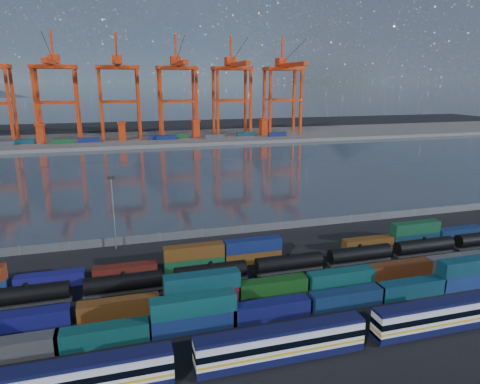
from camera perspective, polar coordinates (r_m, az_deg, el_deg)
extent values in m
plane|color=black|center=(81.59, 5.97, -11.95)|extent=(700.00, 700.00, 0.00)
plane|color=#303B46|center=(178.48, -6.69, 2.68)|extent=(700.00, 700.00, 0.00)
cube|color=#514F4C|center=(281.13, -10.29, 7.06)|extent=(700.00, 70.00, 2.00)
cone|color=#1E2630|center=(1691.21, -23.39, 20.99)|extent=(1100.00, 1100.00, 520.00)
cone|color=#1E2630|center=(1694.14, -8.81, 20.90)|extent=(1040.00, 1040.00, 460.00)
cone|color=#1E2630|center=(1788.49, 4.82, 19.37)|extent=(960.00, 960.00, 380.00)
cone|color=#1E2630|center=(1936.53, 15.00, 17.39)|extent=(840.00, 840.00, 300.00)
cube|color=silver|center=(57.60, -21.47, -22.23)|extent=(23.33, 2.80, 3.55)
cube|color=#0E1033|center=(56.45, -21.67, -20.59)|extent=(23.33, 2.52, 0.47)
cube|color=black|center=(57.38, -21.50, -21.93)|extent=(23.35, 2.88, 0.93)
cube|color=black|center=(58.61, -12.55, -23.67)|extent=(2.80, 1.87, 0.65)
cube|color=silver|center=(60.26, 5.52, -19.38)|extent=(23.33, 2.80, 3.55)
cube|color=#0E1033|center=(61.32, 5.48, -20.83)|extent=(23.33, 2.86, 1.12)
cube|color=#0E1033|center=(59.17, 5.57, -17.76)|extent=(23.33, 2.52, 0.47)
cube|color=gold|center=(60.68, 5.51, -19.96)|extent=(23.35, 2.88, 0.34)
cube|color=black|center=(60.05, 5.53, -19.08)|extent=(23.35, 2.88, 0.93)
cube|color=black|center=(59.60, -2.47, -22.56)|extent=(2.80, 1.87, 0.65)
cube|color=black|center=(64.61, 12.64, -19.66)|extent=(2.80, 1.87, 0.65)
cube|color=silver|center=(72.78, 25.61, -14.47)|extent=(23.33, 2.80, 3.55)
cube|color=#0E1033|center=(73.66, 25.44, -15.75)|extent=(23.33, 2.86, 1.12)
cube|color=#0E1033|center=(71.88, 25.78, -13.07)|extent=(23.33, 2.52, 0.47)
cube|color=gold|center=(73.13, 25.54, -14.99)|extent=(23.35, 2.88, 0.34)
cube|color=black|center=(72.61, 25.64, -14.22)|extent=(23.35, 2.88, 0.93)
cube|color=black|center=(69.24, 20.05, -17.71)|extent=(2.80, 1.87, 0.65)
cube|color=#3C3E41|center=(68.64, -28.49, -17.95)|extent=(12.74, 2.59, 2.76)
cube|color=#0C4241|center=(66.85, -17.78, -17.69)|extent=(12.74, 2.59, 2.76)
cube|color=navy|center=(67.38, -6.15, -16.74)|extent=(12.74, 2.59, 2.76)
cube|color=#0D4647|center=(65.99, -6.21, -14.69)|extent=(12.74, 2.59, 2.76)
cube|color=#101351|center=(70.09, 4.08, -15.36)|extent=(12.74, 2.59, 2.76)
cube|color=#0F284C|center=(75.34, 14.08, -13.53)|extent=(12.74, 2.59, 2.76)
cube|color=#0D3648|center=(81.81, 21.78, -11.83)|extent=(12.74, 2.59, 2.76)
cube|color=navy|center=(89.60, 28.21, -10.22)|extent=(12.74, 2.59, 2.76)
cube|color=#0D3646|center=(88.57, 28.43, -8.59)|extent=(12.74, 2.59, 2.76)
cube|color=#111159|center=(74.57, -26.66, -15.05)|extent=(12.68, 2.58, 2.75)
cube|color=#603613|center=(73.03, -15.81, -14.61)|extent=(12.68, 2.58, 2.75)
cube|color=maroon|center=(73.98, -5.03, -13.67)|extent=(12.68, 2.58, 2.75)
cube|color=#0D3D47|center=(72.73, -5.08, -11.76)|extent=(12.68, 2.58, 2.75)
cube|color=#114213|center=(76.95, 4.27, -12.48)|extent=(12.68, 2.58, 2.75)
cube|color=#0D4445|center=(82.22, 13.29, -11.01)|extent=(12.68, 2.58, 2.75)
cube|color=#522710|center=(88.78, 20.58, -9.61)|extent=(12.68, 2.58, 2.75)
cube|color=#45494B|center=(96.77, 26.86, -8.27)|extent=(12.68, 2.58, 2.75)
cube|color=navy|center=(86.48, -24.00, -10.68)|extent=(11.87, 2.41, 2.57)
cube|color=#501610|center=(85.42, -15.04, -10.18)|extent=(11.87, 2.41, 2.57)
cube|color=#134828|center=(86.40, -6.09, -9.45)|extent=(11.87, 2.41, 2.57)
cube|color=#5F3713|center=(85.40, -6.14, -7.87)|extent=(11.87, 2.41, 2.57)
cube|color=#5C3812|center=(89.06, 1.73, -8.61)|extent=(11.87, 2.41, 2.57)
cube|color=navy|center=(88.08, 1.74, -7.07)|extent=(11.87, 2.41, 2.57)
cube|color=#5C3712|center=(100.09, 16.69, -6.58)|extent=(11.87, 2.41, 2.57)
cube|color=#0B293C|center=(106.96, 22.24, -5.70)|extent=(11.87, 2.41, 2.57)
cube|color=#124526|center=(106.15, 22.37, -4.39)|extent=(11.87, 2.41, 2.57)
cube|color=#102450|center=(114.95, 27.20, -4.87)|extent=(11.87, 2.41, 2.57)
cylinder|color=black|center=(80.41, -26.58, -12.07)|extent=(13.24, 2.95, 2.95)
cylinder|color=black|center=(79.74, -26.71, -11.02)|extent=(0.81, 0.81, 0.51)
cube|color=black|center=(81.11, -26.45, -13.11)|extent=(13.75, 2.04, 0.41)
cube|color=black|center=(80.51, -23.13, -13.26)|extent=(2.55, 1.83, 0.61)
cylinder|color=black|center=(78.78, -15.24, -11.53)|extent=(13.24, 2.95, 2.95)
cylinder|color=black|center=(78.10, -15.32, -10.45)|extent=(0.81, 0.81, 0.51)
cube|color=black|center=(79.50, -15.16, -12.59)|extent=(13.75, 2.04, 0.41)
cube|color=black|center=(79.85, -18.51, -13.05)|extent=(2.55, 1.83, 0.61)
cube|color=black|center=(79.78, -11.77, -12.60)|extent=(2.55, 1.83, 0.61)
cylinder|color=black|center=(80.17, -3.92, -10.54)|extent=(13.24, 2.95, 2.95)
cylinder|color=black|center=(79.50, -3.94, -9.48)|extent=(0.81, 0.81, 0.51)
cube|color=black|center=(80.87, -3.90, -11.59)|extent=(13.75, 2.04, 0.41)
cube|color=black|center=(80.34, -7.17, -12.19)|extent=(2.55, 1.83, 0.61)
cube|color=black|center=(82.02, -0.71, -11.48)|extent=(2.55, 1.83, 0.61)
cylinder|color=black|center=(84.43, 6.55, -9.27)|extent=(13.24, 2.95, 2.95)
cylinder|color=black|center=(83.79, 6.58, -8.25)|extent=(0.81, 0.81, 0.51)
cube|color=black|center=(85.10, 6.51, -10.27)|extent=(13.75, 2.04, 0.41)
cube|color=black|center=(83.75, 3.55, -10.93)|extent=(2.55, 1.83, 0.61)
cube|color=black|center=(87.01, 9.34, -10.10)|extent=(2.55, 1.83, 0.61)
cylinder|color=black|center=(91.16, 15.67, -7.90)|extent=(13.24, 2.95, 2.95)
cylinder|color=black|center=(90.57, 15.74, -6.94)|extent=(0.81, 0.81, 0.51)
cube|color=black|center=(91.78, 15.60, -8.84)|extent=(13.75, 2.04, 0.41)
cube|color=black|center=(89.74, 13.05, -9.50)|extent=(2.55, 1.83, 0.61)
cube|color=black|center=(94.31, 17.99, -8.65)|extent=(2.55, 1.83, 0.61)
cylinder|color=black|center=(99.87, 23.33, -6.58)|extent=(13.24, 2.95, 2.95)
cylinder|color=black|center=(99.33, 23.42, -5.70)|extent=(0.81, 0.81, 0.51)
cube|color=black|center=(100.43, 23.24, -7.45)|extent=(13.75, 2.04, 0.41)
cube|color=black|center=(97.85, 21.11, -8.07)|extent=(2.55, 1.83, 0.61)
cube|color=black|center=(103.44, 25.20, -7.28)|extent=(2.55, 1.83, 0.61)
cube|color=black|center=(107.59, 27.77, -6.76)|extent=(2.55, 1.83, 0.61)
cube|color=#595B5E|center=(105.59, 0.30, -5.00)|extent=(160.00, 0.06, 2.00)
cylinder|color=slate|center=(104.08, -27.36, -6.93)|extent=(0.12, 0.12, 2.20)
cylinder|color=slate|center=(102.45, -21.86, -6.65)|extent=(0.12, 0.12, 2.20)
cylinder|color=slate|center=(101.77, -16.23, -6.30)|extent=(0.12, 0.12, 2.20)
cylinder|color=slate|center=(102.07, -10.59, -5.89)|extent=(0.12, 0.12, 2.20)
cylinder|color=slate|center=(103.35, -5.05, -5.44)|extent=(0.12, 0.12, 2.20)
cylinder|color=slate|center=(105.56, 0.30, -4.94)|extent=(0.12, 0.12, 2.20)
cylinder|color=slate|center=(108.65, 5.38, -4.44)|extent=(0.12, 0.12, 2.20)
cylinder|color=slate|center=(112.54, 10.14, -3.93)|extent=(0.12, 0.12, 2.20)
cylinder|color=slate|center=(117.17, 14.55, -3.43)|extent=(0.12, 0.12, 2.20)
cylinder|color=slate|center=(122.43, 18.60, -2.96)|extent=(0.12, 0.12, 2.20)
cylinder|color=slate|center=(128.26, 22.29, -2.52)|extent=(0.12, 0.12, 2.20)
cylinder|color=slate|center=(134.58, 25.65, -2.10)|extent=(0.12, 0.12, 2.20)
cylinder|color=slate|center=(141.33, 28.69, -1.72)|extent=(0.12, 0.12, 2.20)
cylinder|color=slate|center=(97.68, -16.51, -2.92)|extent=(0.36, 0.36, 16.00)
cube|color=black|center=(95.62, -16.86, 1.83)|extent=(1.60, 0.40, 0.60)
cube|color=red|center=(272.75, -28.36, 9.85)|extent=(1.58, 1.58, 44.50)
cube|color=red|center=(284.36, -27.88, 10.03)|extent=(1.58, 1.58, 44.50)
cube|color=red|center=(270.34, -25.58, 10.14)|extent=(1.58, 1.58, 44.50)
cube|color=red|center=(282.05, -25.21, 10.30)|extent=(1.58, 1.58, 44.50)
cube|color=red|center=(267.76, -20.93, 10.57)|extent=(1.58, 1.58, 44.50)
cube|color=red|center=(279.57, -20.74, 10.71)|extent=(1.58, 1.58, 44.50)
cube|color=red|center=(268.73, -23.31, 10.83)|extent=(21.75, 1.38, 1.38)
cube|color=red|center=(280.50, -23.03, 10.97)|extent=(21.75, 1.38, 1.38)
cube|color=red|center=(274.48, -23.60, 15.06)|extent=(24.72, 13.84, 2.18)
cube|color=red|center=(262.78, -23.96, 15.54)|extent=(2.97, 47.46, 2.47)
cube|color=red|center=(278.58, -23.59, 15.96)|extent=(5.93, 7.91, 4.94)
cube|color=red|center=(277.06, -23.80, 17.49)|extent=(1.19, 1.19, 15.82)
cylinder|color=black|center=(260.79, -24.19, 17.06)|extent=(0.24, 40.70, 13.43)
cube|color=red|center=(267.04, -18.05, 10.80)|extent=(1.58, 1.58, 44.50)
cube|color=red|center=(278.89, -17.99, 10.93)|extent=(1.58, 1.58, 44.50)
cube|color=red|center=(267.30, -13.31, 11.11)|extent=(1.58, 1.58, 44.50)
cube|color=red|center=(279.13, -13.45, 11.23)|extent=(1.58, 1.58, 44.50)
cube|color=red|center=(266.84, -15.71, 11.44)|extent=(21.75, 1.38, 1.38)
cube|color=red|center=(278.70, -15.75, 11.55)|extent=(21.75, 1.38, 1.38)
cube|color=red|center=(272.64, -16.03, 15.69)|extent=(24.72, 13.84, 2.18)
cube|color=red|center=(260.85, -16.03, 16.21)|extent=(2.97, 47.46, 2.47)
cube|color=red|center=(276.76, -16.10, 16.59)|extent=(5.93, 7.91, 4.94)
cube|color=red|center=(275.23, -16.21, 18.14)|extent=(1.19, 1.19, 15.82)
cylinder|color=black|center=(258.85, -16.14, 17.75)|extent=(0.24, 40.70, 13.43)
cube|color=red|center=(268.31, -10.43, 11.27)|extent=(1.58, 1.58, 44.50)
cube|color=red|center=(280.11, -10.69, 11.39)|extent=(1.58, 1.58, 44.50)
cube|color=red|center=(271.38, -5.77, 11.47)|extent=(1.58, 1.58, 44.50)
cube|color=red|center=(283.05, -6.22, 11.58)|extent=(1.58, 1.58, 44.50)
cube|color=red|center=(269.53, -8.11, 11.85)|extent=(21.75, 1.38, 1.38)
cube|color=red|center=(281.27, -8.46, 11.94)|extent=(21.75, 1.38, 1.38)
cube|color=red|center=(275.27, -8.44, 16.06)|extent=(24.72, 13.84, 2.18)
cube|color=red|center=(263.60, -8.09, 16.58)|extent=(2.97, 47.46, 2.47)
cube|color=red|center=(279.35, -8.59, 16.95)|extent=(5.93, 7.91, 4.94)
cube|color=red|center=(277.84, -8.60, 18.49)|extent=(1.19, 1.19, 15.82)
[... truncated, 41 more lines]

